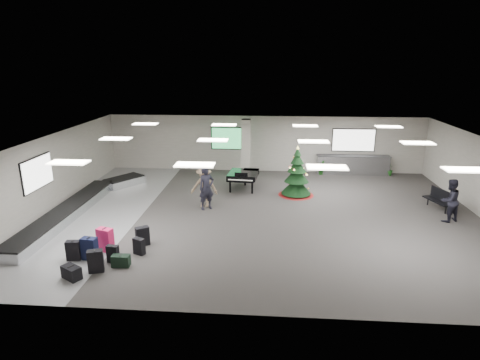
# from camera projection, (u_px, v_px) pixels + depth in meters

# --- Properties ---
(ground) EXTENTS (18.00, 18.00, 0.00)m
(ground) POSITION_uv_depth(u_px,v_px,m) (262.00, 214.00, 16.84)
(ground) COLOR #3B3836
(ground) RESTS_ON ground
(room_envelope) EXTENTS (18.02, 14.02, 3.21)m
(room_envelope) POSITION_uv_depth(u_px,v_px,m) (254.00, 157.00, 16.85)
(room_envelope) COLOR #A09D93
(room_envelope) RESTS_ON ground
(baggage_carousel) EXTENTS (2.28, 9.71, 0.43)m
(baggage_carousel) POSITION_uv_depth(u_px,v_px,m) (80.00, 205.00, 17.27)
(baggage_carousel) COLOR silver
(baggage_carousel) RESTS_ON ground
(service_counter) EXTENTS (4.05, 0.65, 1.08)m
(service_counter) POSITION_uv_depth(u_px,v_px,m) (353.00, 165.00, 22.69)
(service_counter) COLOR silver
(service_counter) RESTS_ON ground
(suitcase_0) EXTENTS (0.51, 0.39, 0.73)m
(suitcase_0) POSITION_uv_depth(u_px,v_px,m) (96.00, 261.00, 12.16)
(suitcase_0) COLOR black
(suitcase_0) RESTS_ON ground
(suitcase_1) EXTENTS (0.39, 0.23, 0.58)m
(suitcase_1) POSITION_uv_depth(u_px,v_px,m) (113.00, 254.00, 12.79)
(suitcase_1) COLOR black
(suitcase_1) RESTS_ON ground
(pink_suitcase) EXTENTS (0.59, 0.44, 0.84)m
(pink_suitcase) POSITION_uv_depth(u_px,v_px,m) (105.00, 240.00, 13.48)
(pink_suitcase) COLOR #E81E5B
(pink_suitcase) RESTS_ON ground
(suitcase_3) EXTENTS (0.51, 0.46, 0.70)m
(suitcase_3) POSITION_uv_depth(u_px,v_px,m) (143.00, 236.00, 13.94)
(suitcase_3) COLOR black
(suitcase_3) RESTS_ON ground
(navy_suitcase) EXTENTS (0.52, 0.35, 0.77)m
(navy_suitcase) POSITION_uv_depth(u_px,v_px,m) (90.00, 249.00, 12.93)
(navy_suitcase) COLOR black
(navy_suitcase) RESTS_ON ground
(suitcase_5) EXTENTS (0.46, 0.29, 0.68)m
(suitcase_5) POSITION_uv_depth(u_px,v_px,m) (74.00, 251.00, 12.90)
(suitcase_5) COLOR black
(suitcase_5) RESTS_ON ground
(green_duffel) EXTENTS (0.56, 0.29, 0.39)m
(green_duffel) POSITION_uv_depth(u_px,v_px,m) (121.00, 261.00, 12.55)
(green_duffel) COLOR black
(green_duffel) RESTS_ON ground
(suitcase_7) EXTENTS (0.44, 0.35, 0.58)m
(suitcase_7) POSITION_uv_depth(u_px,v_px,m) (139.00, 246.00, 13.31)
(suitcase_7) COLOR black
(suitcase_7) RESTS_ON ground
(black_duffel) EXTENTS (0.69, 0.60, 0.42)m
(black_duffel) POSITION_uv_depth(u_px,v_px,m) (71.00, 273.00, 11.82)
(black_duffel) COLOR black
(black_duffel) RESTS_ON ground
(christmas_tree) EXTENTS (1.69, 1.69, 2.42)m
(christmas_tree) POSITION_uv_depth(u_px,v_px,m) (297.00, 178.00, 19.05)
(christmas_tree) COLOR maroon
(christmas_tree) RESTS_ON ground
(grand_piano) EXTENTS (1.55, 1.91, 1.03)m
(grand_piano) POSITION_uv_depth(u_px,v_px,m) (243.00, 175.00, 19.91)
(grand_piano) COLOR black
(grand_piano) RESTS_ON ground
(bench) EXTENTS (0.89, 1.46, 0.88)m
(bench) POSITION_uv_depth(u_px,v_px,m) (440.00, 199.00, 17.28)
(bench) COLOR black
(bench) RESTS_ON ground
(traveler_a) EXTENTS (0.83, 0.77, 1.91)m
(traveler_a) POSITION_uv_depth(u_px,v_px,m) (206.00, 188.00, 17.19)
(traveler_a) COLOR black
(traveler_a) RESTS_ON ground
(traveler_b) EXTENTS (1.21, 0.73, 1.82)m
(traveler_b) POSITION_uv_depth(u_px,v_px,m) (204.00, 187.00, 17.52)
(traveler_b) COLOR #96795D
(traveler_b) RESTS_ON ground
(traveler_bench) EXTENTS (1.06, 0.98, 1.76)m
(traveler_bench) POSITION_uv_depth(u_px,v_px,m) (450.00, 200.00, 15.89)
(traveler_bench) COLOR black
(traveler_bench) RESTS_ON ground
(potted_plant_left) EXTENTS (0.56, 0.50, 0.84)m
(potted_plant_left) POSITION_uv_depth(u_px,v_px,m) (322.00, 167.00, 22.64)
(potted_plant_left) COLOR #194415
(potted_plant_left) RESTS_ON ground
(potted_plant_right) EXTENTS (0.44, 0.44, 0.72)m
(potted_plant_right) POSITION_uv_depth(u_px,v_px,m) (389.00, 169.00, 22.45)
(potted_plant_right) COLOR #194415
(potted_plant_right) RESTS_ON ground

